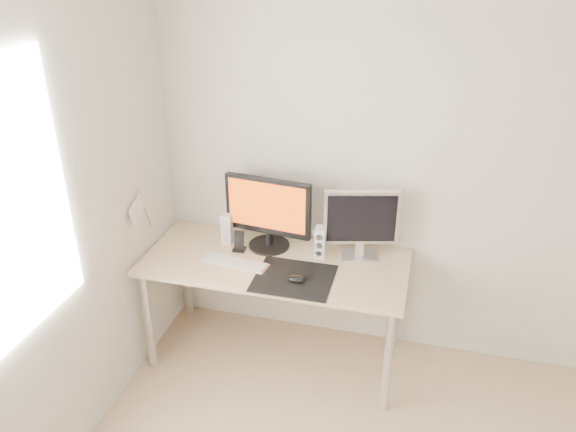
{
  "coord_description": "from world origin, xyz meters",
  "views": [
    {
      "loc": [
        -0.11,
        -1.43,
        2.48
      ],
      "look_at": [
        -0.86,
        1.44,
        1.01
      ],
      "focal_mm": 35.0,
      "sensor_mm": 36.0,
      "label": 1
    }
  ],
  "objects_px": {
    "mouse": "(296,278)",
    "phone_dock": "(239,245)",
    "second_monitor": "(361,221)",
    "keyboard": "(235,262)",
    "speaker_left": "(227,229)",
    "speaker_right": "(320,242)",
    "main_monitor": "(268,211)",
    "desk": "(275,271)"
  },
  "relations": [
    {
      "from": "phone_dock",
      "to": "main_monitor",
      "type": "bearing_deg",
      "value": 28.71
    },
    {
      "from": "mouse",
      "to": "phone_dock",
      "type": "distance_m",
      "value": 0.5
    },
    {
      "from": "second_monitor",
      "to": "desk",
      "type": "bearing_deg",
      "value": -159.27
    },
    {
      "from": "phone_dock",
      "to": "speaker_right",
      "type": "bearing_deg",
      "value": 5.86
    },
    {
      "from": "mouse",
      "to": "speaker_right",
      "type": "distance_m",
      "value": 0.33
    },
    {
      "from": "mouse",
      "to": "speaker_right",
      "type": "xyz_separation_m",
      "value": [
        0.07,
        0.31,
        0.08
      ]
    },
    {
      "from": "speaker_left",
      "to": "main_monitor",
      "type": "bearing_deg",
      "value": 2.66
    },
    {
      "from": "desk",
      "to": "mouse",
      "type": "bearing_deg",
      "value": -46.74
    },
    {
      "from": "desk",
      "to": "speaker_left",
      "type": "relative_size",
      "value": 7.92
    },
    {
      "from": "speaker_right",
      "to": "desk",
      "type": "bearing_deg",
      "value": -155.93
    },
    {
      "from": "mouse",
      "to": "speaker_left",
      "type": "bearing_deg",
      "value": 148.01
    },
    {
      "from": "speaker_right",
      "to": "phone_dock",
      "type": "height_order",
      "value": "speaker_right"
    },
    {
      "from": "main_monitor",
      "to": "speaker_right",
      "type": "xyz_separation_m",
      "value": [
        0.34,
        -0.04,
        -0.15
      ]
    },
    {
      "from": "desk",
      "to": "second_monitor",
      "type": "xyz_separation_m",
      "value": [
        0.49,
        0.18,
        0.32
      ]
    },
    {
      "from": "second_monitor",
      "to": "speaker_right",
      "type": "xyz_separation_m",
      "value": [
        -0.23,
        -0.07,
        -0.14
      ]
    },
    {
      "from": "speaker_left",
      "to": "phone_dock",
      "type": "xyz_separation_m",
      "value": [
        0.1,
        -0.08,
        -0.06
      ]
    },
    {
      "from": "keyboard",
      "to": "speaker_left",
      "type": "bearing_deg",
      "value": 118.44
    },
    {
      "from": "keyboard",
      "to": "main_monitor",
      "type": "bearing_deg",
      "value": 60.46
    },
    {
      "from": "speaker_left",
      "to": "keyboard",
      "type": "xyz_separation_m",
      "value": [
        0.13,
        -0.24,
        -0.09
      ]
    },
    {
      "from": "speaker_right",
      "to": "keyboard",
      "type": "distance_m",
      "value": 0.53
    },
    {
      "from": "speaker_left",
      "to": "keyboard",
      "type": "height_order",
      "value": "speaker_left"
    },
    {
      "from": "main_monitor",
      "to": "keyboard",
      "type": "distance_m",
      "value": 0.38
    },
    {
      "from": "desk",
      "to": "speaker_right",
      "type": "bearing_deg",
      "value": 24.07
    },
    {
      "from": "desk",
      "to": "phone_dock",
      "type": "relative_size",
      "value": 11.75
    },
    {
      "from": "second_monitor",
      "to": "keyboard",
      "type": "height_order",
      "value": "second_monitor"
    },
    {
      "from": "mouse",
      "to": "second_monitor",
      "type": "bearing_deg",
      "value": 51.11
    },
    {
      "from": "desk",
      "to": "phone_dock",
      "type": "height_order",
      "value": "phone_dock"
    },
    {
      "from": "mouse",
      "to": "keyboard",
      "type": "xyz_separation_m",
      "value": [
        -0.41,
        0.1,
        -0.01
      ]
    },
    {
      "from": "desk",
      "to": "speaker_left",
      "type": "bearing_deg",
      "value": 158.3
    },
    {
      "from": "phone_dock",
      "to": "mouse",
      "type": "bearing_deg",
      "value": -30.84
    },
    {
      "from": "speaker_right",
      "to": "phone_dock",
      "type": "relative_size",
      "value": 1.48
    },
    {
      "from": "main_monitor",
      "to": "speaker_right",
      "type": "height_order",
      "value": "main_monitor"
    },
    {
      "from": "mouse",
      "to": "speaker_right",
      "type": "bearing_deg",
      "value": 76.44
    },
    {
      "from": "second_monitor",
      "to": "speaker_right",
      "type": "relative_size",
      "value": 2.21
    },
    {
      "from": "mouse",
      "to": "keyboard",
      "type": "relative_size",
      "value": 0.23
    },
    {
      "from": "main_monitor",
      "to": "phone_dock",
      "type": "distance_m",
      "value": 0.28
    },
    {
      "from": "phone_dock",
      "to": "speaker_left",
      "type": "bearing_deg",
      "value": 143.58
    },
    {
      "from": "keyboard",
      "to": "speaker_right",
      "type": "bearing_deg",
      "value": 23.65
    },
    {
      "from": "speaker_left",
      "to": "phone_dock",
      "type": "bearing_deg",
      "value": -36.42
    },
    {
      "from": "speaker_left",
      "to": "keyboard",
      "type": "distance_m",
      "value": 0.28
    },
    {
      "from": "desk",
      "to": "phone_dock",
      "type": "distance_m",
      "value": 0.28
    },
    {
      "from": "mouse",
      "to": "desk",
      "type": "distance_m",
      "value": 0.28
    }
  ]
}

